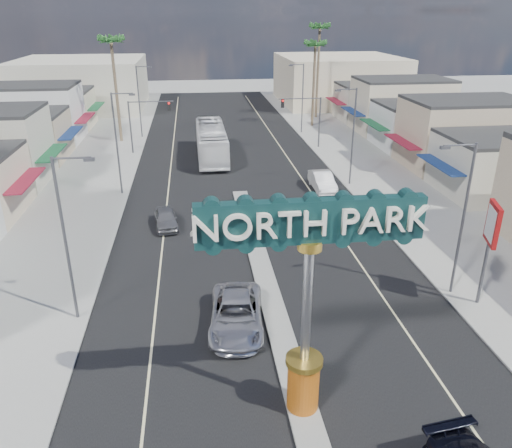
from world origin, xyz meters
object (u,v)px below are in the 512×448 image
object	(u,v)px
streetlight_l_far	(140,98)
suv_left	(236,314)
city_bus	(211,142)
streetlight_r_far	(301,95)
streetlight_l_near	(67,233)
car_parked_left	(166,218)
bank_pylon_sign	(492,230)
streetlight_l_mid	(118,139)
palm_right_far	(320,32)
traffic_signal_right	(305,113)
palm_right_mid	(315,48)
car_parked_right	(322,181)
streetlight_r_mid	(352,132)
streetlight_r_near	(461,213)
gateway_sign	(308,285)
palm_left_far	(111,46)
traffic_signal_left	(146,116)

from	to	relation	value
streetlight_l_far	suv_left	bearing A→B (deg)	-79.36
city_bus	streetlight_r_far	bearing A→B (deg)	40.79
streetlight_l_near	car_parked_left	size ratio (longest dim) A/B	2.20
bank_pylon_sign	streetlight_l_near	bearing A→B (deg)	-166.50
streetlight_l_mid	palm_right_far	xyz separation A→B (m)	(25.43, 32.00, 7.32)
traffic_signal_right	streetlight_r_far	world-z (taller)	streetlight_r_far
streetlight_l_far	palm_right_mid	bearing A→B (deg)	9.69
traffic_signal_right	bank_pylon_sign	distance (m)	35.38
car_parked_right	bank_pylon_sign	xyz separation A→B (m)	(3.87, -20.27, 3.78)
streetlight_l_near	suv_left	distance (m)	9.46
streetlight_l_mid	streetlight_r_mid	size ratio (longest dim) A/B	1.00
streetlight_l_far	car_parked_right	size ratio (longest dim) A/B	1.81
streetlight_l_mid	streetlight_l_far	world-z (taller)	same
suv_left	city_bus	distance (m)	33.06
streetlight_r_near	streetlight_r_mid	xyz separation A→B (m)	(0.00, 20.00, 0.00)
streetlight_r_mid	palm_right_far	size ratio (longest dim) A/B	0.64
city_bus	bank_pylon_sign	size ratio (longest dim) A/B	2.23
streetlight_r_mid	bank_pylon_sign	bearing A→B (deg)	-87.07
gateway_sign	traffic_signal_right	xyz separation A→B (m)	(9.18, 42.02, -1.65)
palm_left_far	gateway_sign	bearing A→B (deg)	-74.85
traffic_signal_left	streetlight_l_mid	xyz separation A→B (m)	(-1.25, -13.99, 0.79)
gateway_sign	palm_right_mid	world-z (taller)	palm_right_mid
streetlight_r_near	city_bus	size ratio (longest dim) A/B	0.68
streetlight_r_mid	traffic_signal_left	bearing A→B (deg)	144.50
streetlight_l_near	car_parked_right	size ratio (longest dim) A/B	1.81
traffic_signal_left	car_parked_right	bearing A→B (deg)	-41.75
traffic_signal_right	suv_left	xyz separation A→B (m)	(-11.38, -35.85, -3.46)
traffic_signal_left	palm_left_far	xyz separation A→B (m)	(-3.82, 6.01, 7.22)
streetlight_r_far	city_bus	bearing A→B (deg)	-139.00
traffic_signal_right	city_bus	distance (m)	11.79
traffic_signal_right	car_parked_left	size ratio (longest dim) A/B	1.47
traffic_signal_left	car_parked_left	bearing A→B (deg)	-82.65
traffic_signal_left	palm_right_mid	xyz separation A→B (m)	(22.18, 12.01, 6.33)
palm_left_far	streetlight_r_near	bearing A→B (deg)	-59.64
traffic_signal_right	streetlight_r_near	distance (m)	34.03
palm_left_far	city_bus	distance (m)	17.08
streetlight_r_near	city_bus	xyz separation A→B (m)	(-12.43, 31.19, -3.23)
streetlight_l_near	bank_pylon_sign	distance (m)	22.00
streetlight_l_mid	palm_right_mid	bearing A→B (deg)	47.97
streetlight_l_far	suv_left	xyz separation A→B (m)	(8.24, -43.85, -4.25)
palm_right_far	streetlight_r_near	bearing A→B (deg)	-95.02
suv_left	car_parked_left	size ratio (longest dim) A/B	1.44
palm_right_far	palm_right_mid	bearing A→B (deg)	-108.43
traffic_signal_right	city_bus	size ratio (longest dim) A/B	0.45
car_parked_right	suv_left	bearing A→B (deg)	-114.89
streetlight_l_near	gateway_sign	bearing A→B (deg)	-37.55
palm_right_far	city_bus	world-z (taller)	palm_right_far
gateway_sign	car_parked_left	size ratio (longest dim) A/B	2.24
traffic_signal_left	streetlight_l_far	distance (m)	8.14
palm_left_far	palm_right_mid	bearing A→B (deg)	12.99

